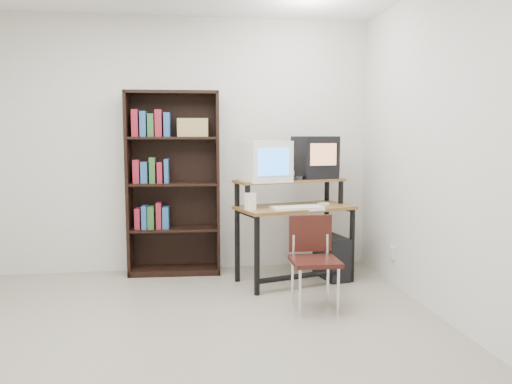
{
  "coord_description": "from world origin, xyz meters",
  "views": [
    {
      "loc": [
        0.06,
        -3.23,
        1.39
      ],
      "look_at": [
        0.68,
        1.1,
        0.9
      ],
      "focal_mm": 35.0,
      "sensor_mm": 36.0,
      "label": 1
    }
  ],
  "objects": [
    {
      "name": "crt_monitor",
      "position": [
        0.81,
        1.39,
        1.16
      ],
      "size": [
        0.49,
        0.49,
        0.38
      ],
      "rotation": [
        0.0,
        0.0,
        0.26
      ],
      "color": "white",
      "rests_on": "computer_desk"
    },
    {
      "name": "mouse",
      "position": [
        1.38,
        1.39,
        0.74
      ],
      "size": [
        0.11,
        0.09,
        0.03
      ],
      "primitive_type": "cube",
      "rotation": [
        0.0,
        0.0,
        0.32
      ],
      "color": "white",
      "rests_on": "mousepad"
    },
    {
      "name": "back_wall",
      "position": [
        0.0,
        2.0,
        1.3
      ],
      "size": [
        4.0,
        0.01,
        2.6
      ],
      "primitive_type": "cube",
      "color": "silver",
      "rests_on": "floor"
    },
    {
      "name": "pc_tower",
      "position": [
        1.48,
        1.44,
        0.21
      ],
      "size": [
        0.28,
        0.48,
        0.42
      ],
      "primitive_type": "cube",
      "rotation": [
        0.0,
        0.0,
        0.18
      ],
      "color": "black",
      "rests_on": "floor"
    },
    {
      "name": "right_wall",
      "position": [
        2.0,
        0.0,
        1.3
      ],
      "size": [
        0.01,
        4.0,
        2.6
      ],
      "primitive_type": "cube",
      "color": "silver",
      "rests_on": "floor"
    },
    {
      "name": "front_wall",
      "position": [
        0.0,
        -2.0,
        1.3
      ],
      "size": [
        4.0,
        0.01,
        2.6
      ],
      "primitive_type": "cube",
      "color": "silver",
      "rests_on": "floor"
    },
    {
      "name": "school_chair",
      "position": [
        1.08,
        0.62,
        0.46
      ],
      "size": [
        0.38,
        0.38,
        0.75
      ],
      "rotation": [
        0.0,
        0.0,
        -0.02
      ],
      "color": "black",
      "rests_on": "floor"
    },
    {
      "name": "crt_tv",
      "position": [
        1.34,
        1.57,
        1.22
      ],
      "size": [
        0.43,
        0.42,
        0.34
      ],
      "rotation": [
        0.0,
        0.0,
        0.2
      ],
      "color": "black",
      "rests_on": "vcr"
    },
    {
      "name": "desk_speaker",
      "position": [
        0.64,
        1.17,
        0.8
      ],
      "size": [
        0.1,
        0.1,
        0.17
      ],
      "primitive_type": "cube",
      "rotation": [
        0.0,
        0.0,
        0.34
      ],
      "color": "white",
      "rests_on": "computer_desk"
    },
    {
      "name": "wall_outlet",
      "position": [
        1.99,
        1.15,
        0.3
      ],
      "size": [
        0.02,
        0.08,
        0.12
      ],
      "primitive_type": "cube",
      "color": "beige",
      "rests_on": "right_wall"
    },
    {
      "name": "bookshelf",
      "position": [
        -0.05,
        1.86,
        0.94
      ],
      "size": [
        0.93,
        0.35,
        1.84
      ],
      "rotation": [
        0.0,
        0.0,
        -0.05
      ],
      "color": "black",
      "rests_on": "floor"
    },
    {
      "name": "mousepad",
      "position": [
        1.38,
        1.37,
        0.72
      ],
      "size": [
        0.27,
        0.25,
        0.01
      ],
      "primitive_type": "cube",
      "rotation": [
        0.0,
        0.0,
        0.41
      ],
      "color": "black",
      "rests_on": "computer_desk"
    },
    {
      "name": "cd_spindle",
      "position": [
        1.13,
        1.41,
        0.99
      ],
      "size": [
        0.15,
        0.15,
        0.05
      ],
      "primitive_type": "cylinder",
      "rotation": [
        0.0,
        0.0,
        0.28
      ],
      "color": "#26262B",
      "rests_on": "computer_desk"
    },
    {
      "name": "computer_desk",
      "position": [
        1.09,
        1.38,
        0.67
      ],
      "size": [
        1.19,
        0.82,
        0.98
      ],
      "rotation": [
        0.0,
        0.0,
        0.28
      ],
      "color": "brown",
      "rests_on": "floor"
    },
    {
      "name": "keyboard",
      "position": [
        1.08,
        1.2,
        0.74
      ],
      "size": [
        0.49,
        0.26,
        0.03
      ],
      "primitive_type": "cube",
      "rotation": [
        0.0,
        0.0,
        0.1
      ],
      "color": "white",
      "rests_on": "computer_desk"
    },
    {
      "name": "floor",
      "position": [
        0.0,
        0.0,
        -0.01
      ],
      "size": [
        4.0,
        4.0,
        0.01
      ],
      "primitive_type": "cube",
      "color": "#9D9482",
      "rests_on": "ground"
    },
    {
      "name": "vcr",
      "position": [
        1.35,
        1.52,
        1.01
      ],
      "size": [
        0.41,
        0.34,
        0.08
      ],
      "primitive_type": "cube",
      "rotation": [
        0.0,
        0.0,
        0.23
      ],
      "color": "black",
      "rests_on": "computer_desk"
    }
  ]
}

